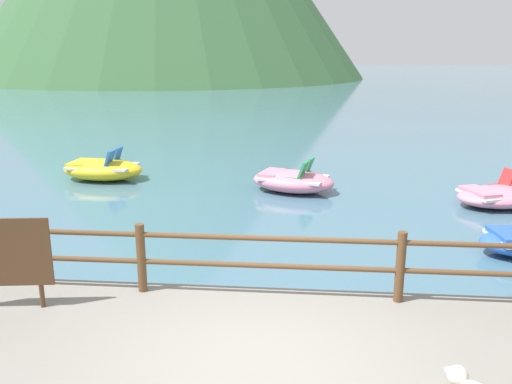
# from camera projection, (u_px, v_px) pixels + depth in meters

# --- Properties ---
(ground_plane) EXTENTS (200.00, 200.00, 0.00)m
(ground_plane) POSITION_uv_depth(u_px,v_px,m) (300.00, 94.00, 44.17)
(ground_plane) COLOR #477084
(dock_railing) EXTENTS (23.92, 0.12, 0.95)m
(dock_railing) POSITION_uv_depth(u_px,v_px,m) (268.00, 256.00, 6.93)
(dock_railing) COLOR brown
(dock_railing) RESTS_ON promenade_dock
(sign_board) EXTENTS (1.17, 0.21, 1.19)m
(sign_board) POSITION_uv_depth(u_px,v_px,m) (3.00, 254.00, 6.56)
(sign_board) COLOR beige
(sign_board) RESTS_ON promenade_dock
(pedal_boat_0) EXTENTS (2.44, 1.87, 0.88)m
(pedal_boat_0) POSITION_uv_depth(u_px,v_px,m) (293.00, 181.00, 13.77)
(pedal_boat_0) COLOR pink
(pedal_boat_0) RESTS_ON ground
(pedal_boat_3) EXTENTS (2.51, 2.03, 0.81)m
(pedal_boat_3) POSITION_uv_depth(u_px,v_px,m) (501.00, 196.00, 12.51)
(pedal_boat_3) COLOR pink
(pedal_boat_3) RESTS_ON ground
(pedal_boat_4) EXTENTS (2.39, 1.51, 0.90)m
(pedal_boat_4) POSITION_uv_depth(u_px,v_px,m) (102.00, 169.00, 15.03)
(pedal_boat_4) COLOR yellow
(pedal_boat_4) RESTS_ON ground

